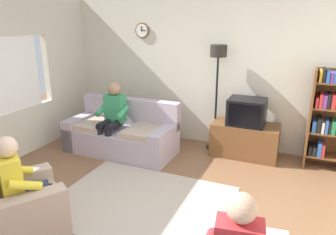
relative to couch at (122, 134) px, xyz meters
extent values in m
plane|color=brown|center=(1.32, -1.59, -0.31)|extent=(12.00, 12.00, 0.00)
cube|color=beige|center=(1.32, 1.07, 1.04)|extent=(6.20, 0.12, 2.70)
cylinder|color=brown|center=(-0.07, 0.99, 1.74)|extent=(0.28, 0.03, 0.28)
cylinder|color=white|center=(-0.07, 0.97, 1.74)|extent=(0.24, 0.01, 0.24)
cube|color=black|center=(-0.07, 0.97, 1.77)|extent=(0.02, 0.01, 0.09)
cube|color=black|center=(-0.03, 0.97, 1.74)|extent=(0.11, 0.01, 0.01)
cube|color=beige|center=(-1.54, 0.51, 1.09)|extent=(0.12, 1.10, 1.20)
cube|color=#A899A8|center=(0.00, -0.05, -0.10)|extent=(1.91, 0.87, 0.42)
cube|color=#A899A8|center=(0.00, 0.31, 0.35)|extent=(1.90, 0.23, 0.48)
cube|color=#A899A8|center=(0.84, -0.07, -0.03)|extent=(0.23, 0.84, 0.56)
cube|color=#A899A8|center=(-0.84, -0.04, -0.03)|extent=(0.23, 0.84, 0.56)
cube|color=tan|center=(0.50, -0.11, 0.16)|extent=(0.61, 0.69, 0.10)
cube|color=tan|center=(-0.50, -0.10, 0.16)|extent=(0.61, 0.69, 0.10)
cube|color=brown|center=(2.02, 0.66, -0.03)|extent=(1.10, 0.56, 0.57)
cube|color=black|center=(2.02, 0.92, 0.00)|extent=(1.10, 0.04, 0.03)
cube|color=black|center=(2.02, 0.64, 0.48)|extent=(0.60, 0.48, 0.44)
cube|color=black|center=(2.02, 0.39, 0.48)|extent=(0.50, 0.01, 0.36)
cube|color=brown|center=(2.98, 0.71, 0.46)|extent=(0.04, 0.36, 1.55)
cube|color=brown|center=(3.30, 0.88, 0.46)|extent=(0.64, 0.02, 1.55)
cube|color=brown|center=(3.30, 0.71, -0.12)|extent=(0.60, 0.34, 0.02)
cube|color=black|center=(3.05, 0.69, -0.04)|extent=(0.04, 0.28, 0.14)
cube|color=black|center=(3.11, 0.69, -0.04)|extent=(0.05, 0.28, 0.14)
cube|color=#2D59A5|center=(3.18, 0.69, 0.00)|extent=(0.06, 0.28, 0.22)
cube|color=red|center=(3.23, 0.69, -0.01)|extent=(0.04, 0.28, 0.20)
cube|color=brown|center=(3.30, 0.71, 0.27)|extent=(0.60, 0.34, 0.02)
cube|color=#2D59A5|center=(3.05, 0.69, 0.37)|extent=(0.05, 0.28, 0.18)
cube|color=black|center=(3.12, 0.69, 0.39)|extent=(0.06, 0.28, 0.22)
cube|color=silver|center=(3.18, 0.69, 0.37)|extent=(0.04, 0.28, 0.17)
cube|color=#2D59A5|center=(3.23, 0.69, 0.38)|extent=(0.04, 0.28, 0.20)
cube|color=black|center=(3.27, 0.69, 0.37)|extent=(0.03, 0.28, 0.19)
cube|color=#267F4C|center=(3.32, 0.69, 0.38)|extent=(0.06, 0.28, 0.20)
cube|color=brown|center=(3.30, 0.71, 0.66)|extent=(0.60, 0.34, 0.02)
cube|color=red|center=(3.05, 0.69, 0.75)|extent=(0.04, 0.28, 0.16)
cube|color=red|center=(3.10, 0.69, 0.77)|extent=(0.05, 0.28, 0.21)
cube|color=#72338C|center=(3.15, 0.69, 0.77)|extent=(0.05, 0.28, 0.20)
cube|color=black|center=(3.20, 0.69, 0.78)|extent=(0.04, 0.28, 0.22)
cube|color=red|center=(3.27, 0.69, 0.77)|extent=(0.06, 0.28, 0.21)
cube|color=gold|center=(3.04, 0.69, 1.14)|extent=(0.03, 0.28, 0.17)
cube|color=black|center=(3.09, 0.69, 1.16)|extent=(0.04, 0.28, 0.20)
cube|color=#2D59A5|center=(3.14, 0.69, 1.14)|extent=(0.05, 0.28, 0.16)
cube|color=#72338C|center=(3.19, 0.69, 1.13)|extent=(0.04, 0.28, 0.15)
cube|color=#2D59A5|center=(3.23, 0.69, 1.13)|extent=(0.04, 0.28, 0.15)
cylinder|color=black|center=(1.47, 0.76, -0.30)|extent=(0.28, 0.28, 0.03)
cylinder|color=black|center=(1.47, 0.76, 0.54)|extent=(0.04, 0.04, 1.70)
cylinder|color=black|center=(1.47, 0.76, 1.44)|extent=(0.28, 0.28, 0.20)
cube|color=tan|center=(0.12, -2.34, -0.11)|extent=(1.13, 1.14, 0.40)
cube|color=tan|center=(-0.12, -2.16, -0.03)|extent=(0.60, 0.78, 0.56)
cube|color=tan|center=(0.39, -2.48, -0.03)|extent=(0.60, 0.78, 0.56)
cube|color=#AD9E8E|center=(1.08, -1.34, -0.31)|extent=(2.20, 1.70, 0.01)
cube|color=#338C59|center=(-0.11, 0.00, 0.47)|extent=(0.34, 0.20, 0.48)
sphere|color=#A37A5B|center=(-0.11, -0.01, 0.82)|extent=(0.22, 0.22, 0.22)
cylinder|color=black|center=(-0.03, -0.20, 0.23)|extent=(0.14, 0.38, 0.13)
cylinder|color=black|center=(-0.21, -0.19, 0.23)|extent=(0.14, 0.38, 0.13)
cylinder|color=black|center=(-0.03, -0.39, -0.05)|extent=(0.11, 0.11, 0.52)
cylinder|color=black|center=(-0.21, -0.38, -0.05)|extent=(0.11, 0.11, 0.52)
cylinder|color=#338C59|center=(0.09, -0.11, 0.45)|extent=(0.09, 0.33, 0.20)
cylinder|color=#338C59|center=(-0.33, -0.10, 0.45)|extent=(0.09, 0.33, 0.20)
cube|color=yellow|center=(0.10, -2.38, 0.35)|extent=(0.39, 0.35, 0.48)
sphere|color=beige|center=(0.10, -2.37, 0.70)|extent=(0.22, 0.22, 0.22)
cylinder|color=#2D334C|center=(0.12, -2.17, 0.11)|extent=(0.31, 0.39, 0.13)
cylinder|color=#2D334C|center=(0.27, -2.27, 0.11)|extent=(0.31, 0.39, 0.13)
cylinder|color=#2D334C|center=(0.22, -2.01, -0.11)|extent=(0.15, 0.15, 0.40)
cylinder|color=#2D334C|center=(0.38, -2.11, -0.11)|extent=(0.15, 0.15, 0.40)
cylinder|color=yellow|center=(-0.03, -2.18, 0.33)|extent=(0.25, 0.33, 0.20)
cylinder|color=yellow|center=(0.33, -2.41, 0.33)|extent=(0.25, 0.33, 0.20)
sphere|color=tan|center=(2.50, -2.52, 0.70)|extent=(0.22, 0.22, 0.22)
camera|label=1|loc=(2.77, -4.43, 1.93)|focal=33.37mm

